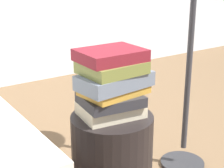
{
  "coord_description": "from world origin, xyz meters",
  "views": [
    {
      "loc": [
        -0.8,
        -1.16,
        1.07
      ],
      "look_at": [
        0.0,
        0.0,
        0.6
      ],
      "focal_mm": 58.58,
      "sensor_mm": 36.0,
      "label": 1
    }
  ],
  "objects_px": {
    "book_charcoal": "(111,100)",
    "book_maroon": "(111,55)",
    "book_cream": "(112,109)",
    "book_olive": "(112,67)",
    "book_slate": "(115,81)",
    "book_ochre": "(115,91)",
    "side_table": "(112,164)"
  },
  "relations": [
    {
      "from": "book_cream",
      "to": "book_ochre",
      "type": "xyz_separation_m",
      "value": [
        0.01,
        -0.01,
        0.09
      ]
    },
    {
      "from": "book_ochre",
      "to": "book_slate",
      "type": "xyz_separation_m",
      "value": [
        -0.0,
        -0.01,
        0.05
      ]
    },
    {
      "from": "book_ochre",
      "to": "book_slate",
      "type": "height_order",
      "value": "book_slate"
    },
    {
      "from": "book_cream",
      "to": "book_olive",
      "type": "xyz_separation_m",
      "value": [
        -0.0,
        -0.01,
        0.19
      ]
    },
    {
      "from": "book_olive",
      "to": "book_cream",
      "type": "bearing_deg",
      "value": 71.02
    },
    {
      "from": "side_table",
      "to": "book_slate",
      "type": "height_order",
      "value": "book_slate"
    },
    {
      "from": "book_cream",
      "to": "book_olive",
      "type": "height_order",
      "value": "book_olive"
    },
    {
      "from": "book_cream",
      "to": "book_olive",
      "type": "relative_size",
      "value": 1.04
    },
    {
      "from": "side_table",
      "to": "book_maroon",
      "type": "height_order",
      "value": "book_maroon"
    },
    {
      "from": "book_maroon",
      "to": "book_cream",
      "type": "bearing_deg",
      "value": -2.07
    },
    {
      "from": "book_cream",
      "to": "book_charcoal",
      "type": "relative_size",
      "value": 1.05
    },
    {
      "from": "book_slate",
      "to": "book_maroon",
      "type": "relative_size",
      "value": 1.18
    },
    {
      "from": "book_charcoal",
      "to": "book_olive",
      "type": "xyz_separation_m",
      "value": [
        0.01,
        -0.0,
        0.14
      ]
    },
    {
      "from": "book_olive",
      "to": "book_charcoal",
      "type": "bearing_deg",
      "value": 163.23
    },
    {
      "from": "side_table",
      "to": "book_maroon",
      "type": "bearing_deg",
      "value": 85.16
    },
    {
      "from": "book_cream",
      "to": "book_slate",
      "type": "height_order",
      "value": "book_slate"
    },
    {
      "from": "side_table",
      "to": "book_cream",
      "type": "distance_m",
      "value": 0.26
    },
    {
      "from": "book_ochre",
      "to": "book_olive",
      "type": "xyz_separation_m",
      "value": [
        -0.01,
        0.0,
        0.1
      ]
    },
    {
      "from": "book_cream",
      "to": "book_maroon",
      "type": "bearing_deg",
      "value": -175.05
    },
    {
      "from": "side_table",
      "to": "book_charcoal",
      "type": "xyz_separation_m",
      "value": [
        -0.01,
        0.0,
        0.3
      ]
    },
    {
      "from": "side_table",
      "to": "book_olive",
      "type": "xyz_separation_m",
      "value": [
        0.0,
        -0.0,
        0.44
      ]
    },
    {
      "from": "side_table",
      "to": "book_slate",
      "type": "relative_size",
      "value": 1.52
    },
    {
      "from": "book_ochre",
      "to": "book_olive",
      "type": "relative_size",
      "value": 1.07
    },
    {
      "from": "book_charcoal",
      "to": "book_ochre",
      "type": "relative_size",
      "value": 0.92
    },
    {
      "from": "book_charcoal",
      "to": "book_maroon",
      "type": "bearing_deg",
      "value": 59.28
    },
    {
      "from": "book_slate",
      "to": "book_olive",
      "type": "bearing_deg",
      "value": 108.2
    },
    {
      "from": "side_table",
      "to": "book_cream",
      "type": "height_order",
      "value": "book_cream"
    },
    {
      "from": "book_charcoal",
      "to": "book_olive",
      "type": "height_order",
      "value": "book_olive"
    },
    {
      "from": "book_charcoal",
      "to": "book_olive",
      "type": "distance_m",
      "value": 0.14
    },
    {
      "from": "book_slate",
      "to": "book_maroon",
      "type": "distance_m",
      "value": 0.1
    },
    {
      "from": "book_cream",
      "to": "book_maroon",
      "type": "height_order",
      "value": "book_maroon"
    },
    {
      "from": "book_slate",
      "to": "book_maroon",
      "type": "xyz_separation_m",
      "value": [
        -0.0,
        0.02,
        0.1
      ]
    }
  ]
}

